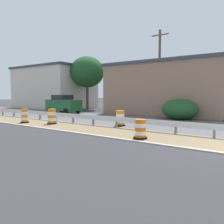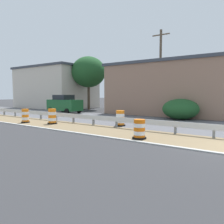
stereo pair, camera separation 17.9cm
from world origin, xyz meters
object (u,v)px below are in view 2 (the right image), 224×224
traffic_barrel_nearest (139,130)px  traffic_barrel_far (25,116)px  traffic_barrel_close (120,119)px  traffic_barrel_mid (52,117)px  utility_pole_near (160,72)px  car_mid_far_lane (64,104)px

traffic_barrel_nearest → traffic_barrel_far: (0.27, 10.30, 0.04)m
traffic_barrel_nearest → traffic_barrel_close: 4.61m
traffic_barrel_mid → traffic_barrel_nearest: bearing=-97.6°
traffic_barrel_close → utility_pole_near: (8.24, 0.68, 3.96)m
traffic_barrel_mid → car_mid_far_lane: 9.32m
traffic_barrel_mid → traffic_barrel_close: bearing=-65.9°
traffic_barrel_close → traffic_barrel_far: size_ratio=1.01×
traffic_barrel_nearest → traffic_barrel_mid: bearing=82.4°
traffic_barrel_mid → utility_pole_near: size_ratio=0.13×
car_mid_far_lane → utility_pole_near: size_ratio=0.48×
utility_pole_near → traffic_barrel_far: bearing=150.5°
traffic_barrel_close → traffic_barrel_mid: 5.20m
traffic_barrel_close → traffic_barrel_mid: (-2.13, 4.75, 0.02)m
traffic_barrel_nearest → traffic_barrel_close: (3.20, 3.31, 0.05)m
traffic_barrel_nearest → utility_pole_near: (11.44, 3.99, 4.01)m
traffic_barrel_close → traffic_barrel_mid: bearing=114.1°
car_mid_far_lane → utility_pole_near: (3.47, -10.30, 3.39)m
traffic_barrel_nearest → traffic_barrel_close: bearing=45.9°
utility_pole_near → traffic_barrel_nearest: bearing=-160.8°
car_mid_far_lane → traffic_barrel_nearest: bearing=-29.2°
traffic_barrel_mid → utility_pole_near: bearing=-21.4°
traffic_barrel_close → traffic_barrel_far: traffic_barrel_close is taller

